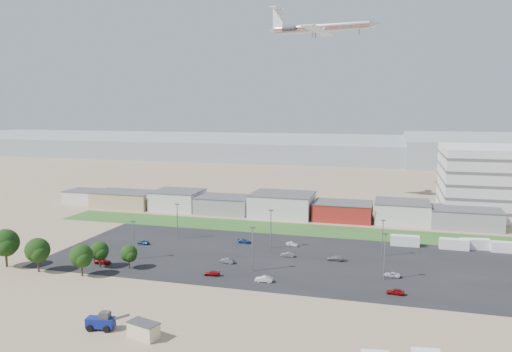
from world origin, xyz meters
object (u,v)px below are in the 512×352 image
(parked_car_2, at_px, (395,291))
(parked_car_10, at_px, (103,261))
(parked_car_3, at_px, (212,273))
(parked_car_4, at_px, (227,261))
(box_trailer_a, at_px, (405,241))
(parked_car_7, at_px, (287,255))
(parked_car_13, at_px, (264,279))
(parked_car_6, at_px, (244,241))
(tree_far_left, at_px, (5,246))
(airliner, at_px, (322,27))
(telehandler, at_px, (100,321))
(parked_car_11, at_px, (292,244))
(parked_car_5, at_px, (143,242))
(parked_car_0, at_px, (392,275))
(parked_car_12, at_px, (335,258))
(portable_shed, at_px, (144,330))

(parked_car_2, xyz_separation_m, parked_car_10, (-71.19, 1.70, -0.01))
(parked_car_3, relative_size, parked_car_4, 0.98)
(box_trailer_a, height_order, parked_car_7, box_trailer_a)
(parked_car_7, height_order, parked_car_13, parked_car_13)
(parked_car_3, height_order, parked_car_7, parked_car_7)
(parked_car_13, bearing_deg, parked_car_6, -160.78)
(tree_far_left, bearing_deg, parked_car_13, 5.96)
(airliner, relative_size, parked_car_3, 12.19)
(parked_car_6, bearing_deg, parked_car_13, -152.45)
(tree_far_left, bearing_deg, parked_car_6, 36.22)
(parked_car_4, bearing_deg, telehandler, -5.35)
(telehandler, relative_size, airliner, 0.17)
(parked_car_2, height_order, parked_car_4, parked_car_2)
(parked_car_3, height_order, parked_car_10, parked_car_10)
(parked_car_4, xyz_separation_m, parked_car_11, (12.70, 20.09, -0.08))
(telehandler, bearing_deg, parked_car_13, 46.69)
(box_trailer_a, distance_m, parked_car_11, 32.20)
(parked_car_3, relative_size, parked_car_10, 0.86)
(parked_car_5, bearing_deg, parked_car_0, 88.83)
(parked_car_3, bearing_deg, parked_car_12, 122.86)
(parked_car_11, bearing_deg, telehandler, 167.20)
(parked_car_7, bearing_deg, parked_car_5, -92.71)
(parked_car_5, xyz_separation_m, parked_car_12, (55.20, -0.62, 0.03))
(tree_far_left, xyz_separation_m, parked_car_5, (22.58, 27.73, -4.78))
(parked_car_3, relative_size, parked_car_13, 0.94)
(parked_car_0, distance_m, parked_car_12, 16.84)
(tree_far_left, distance_m, parked_car_5, 36.08)
(parked_car_3, height_order, parked_car_6, parked_car_6)
(parked_car_4, xyz_separation_m, parked_car_12, (26.20, 9.56, 0.01))
(airliner, bearing_deg, tree_far_left, -113.67)
(parked_car_6, bearing_deg, airliner, -7.88)
(telehandler, distance_m, parked_car_5, 56.16)
(parked_car_4, bearing_deg, parked_car_2, 82.17)
(parked_car_5, bearing_deg, parked_car_11, 110.24)
(parked_car_12, bearing_deg, parked_car_0, 58.54)
(parked_car_3, relative_size, parked_car_12, 0.86)
(portable_shed, relative_size, parked_car_11, 1.65)
(box_trailer_a, bearing_deg, parked_car_12, -134.15)
(portable_shed, height_order, parked_car_0, portable_shed)
(tree_far_left, relative_size, parked_car_13, 2.69)
(parked_car_5, bearing_deg, telehandler, 27.59)
(telehandler, distance_m, parked_car_11, 66.15)
(portable_shed, relative_size, parked_car_4, 1.45)
(portable_shed, height_order, parked_car_11, portable_shed)
(parked_car_5, relative_size, parked_car_13, 0.89)
(box_trailer_a, height_order, parked_car_3, box_trailer_a)
(parked_car_4, bearing_deg, parked_car_3, 4.89)
(tree_far_left, height_order, parked_car_2, tree_far_left)
(parked_car_13, bearing_deg, telehandler, -39.85)
(airliner, relative_size, parked_car_12, 10.45)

